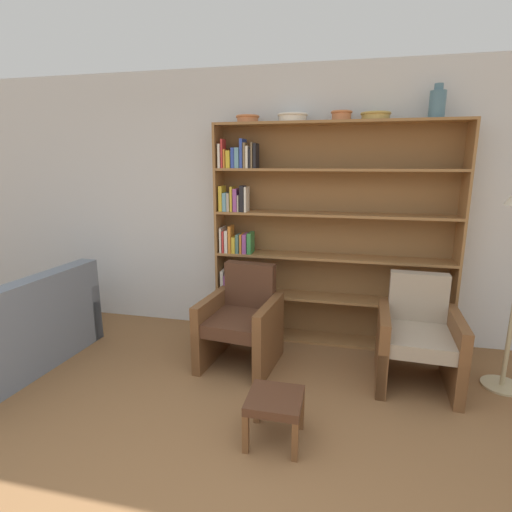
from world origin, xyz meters
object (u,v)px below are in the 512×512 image
armchair_cushioned (418,337)px  footstool (275,404)px  bookshelf (312,239)px  couch (6,339)px  armchair_leather (242,321)px  bowl_slate (376,116)px  vase_tall (437,104)px  bowl_olive (341,115)px  bowl_terracotta (293,117)px  bowl_sage (248,119)px

armchair_cushioned → footstool: armchair_cushioned is taller
bookshelf → armchair_cushioned: size_ratio=2.63×
bookshelf → footstool: (-0.06, -1.68, -0.80)m
armchair_cushioned → footstool: (-1.03, -1.00, -0.13)m
couch → armchair_leather: (1.99, 0.62, 0.10)m
bookshelf → armchair_leather: (-0.56, -0.68, -0.67)m
bowl_slate → couch: size_ratio=0.16×
vase_tall → armchair_leather: 2.59m
bookshelf → vase_tall: size_ratio=8.08×
bowl_olive → bowl_terracotta: bearing=180.0°
vase_tall → couch: vase_tall is taller
footstool → bowl_sage: bearing=109.8°
bowl_terracotta → footstool: 2.58m
bowl_sage → armchair_leather: bearing=-81.3°
bookshelf → couch: size_ratio=1.38×
bowl_slate → couch: bowl_slate is taller
bowl_olive → footstool: (-0.30, -1.65, -1.98)m
bookshelf → armchair_leather: bookshelf is taller
bowl_olive → bowl_slate: bearing=0.0°
bookshelf → armchair_cushioned: bearing=-35.1°
bookshelf → bowl_sage: bowl_sage is taller
bowl_sage → vase_tall: vase_tall is taller
bowl_terracotta → bowl_slate: bowl_terracotta is taller
bowl_sage → footstool: (0.59, -1.65, -1.97)m
bowl_terracotta → armchair_leather: 1.98m
bowl_sage → bowl_terracotta: bearing=0.0°
bowl_olive → armchair_leather: (-0.79, -0.65, -1.84)m
couch → armchair_leather: armchair_leather is taller
vase_tall → bowl_terracotta: bearing=-180.0°
bowl_slate → vase_tall: bearing=0.0°
vase_tall → footstool: (-1.12, -1.65, -2.05)m
bowl_terracotta → couch: (-2.33, -1.28, -1.94)m
armchair_cushioned → armchair_leather: bearing=2.8°
couch → armchair_leather: 2.09m
bowl_terracotta → armchair_cushioned: 2.28m
armchair_leather → armchair_cushioned: bearing=-173.6°
vase_tall → armchair_leather: (-1.61, -0.65, -1.92)m
bowl_olive → armchair_cushioned: bearing=-41.9°
bowl_terracotta → bowl_slate: (0.76, 0.00, -0.00)m
bowl_sage → bowl_olive: bowl_olive is taller
vase_tall → footstool: vase_tall is taller
bookshelf → bowl_slate: 1.28m
armchair_cushioned → couch: bearing=12.9°
bowl_olive → couch: bowl_olive is taller
bowl_terracotta → footstool: (0.15, -1.65, -1.97)m
vase_tall → bookshelf: bearing=178.7°
bowl_sage → bowl_olive: bearing=0.0°
bowl_terracotta → vase_tall: vase_tall is taller
couch → bowl_olive: bearing=-62.3°
vase_tall → bowl_sage: bearing=-180.0°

